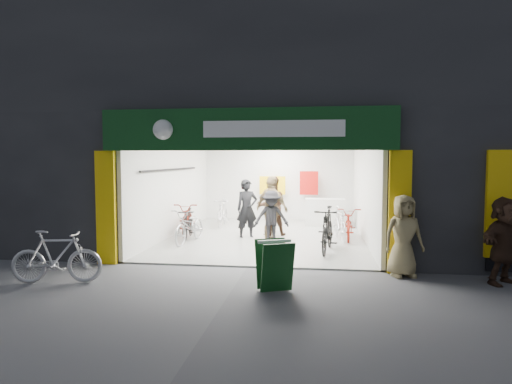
% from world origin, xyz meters
% --- Properties ---
extents(ground, '(60.00, 60.00, 0.00)m').
position_xyz_m(ground, '(0.00, 0.00, 0.00)').
color(ground, '#56565B').
rests_on(ground, ground).
extents(building, '(17.00, 10.27, 8.00)m').
position_xyz_m(building, '(0.91, 4.99, 4.31)').
color(building, '#232326').
rests_on(building, ground).
extents(bike_left_front, '(0.90, 1.98, 1.01)m').
position_xyz_m(bike_left_front, '(-2.07, 2.67, 0.50)').
color(bike_left_front, '#A2A3A7').
rests_on(bike_left_front, ground).
extents(bike_left_midfront, '(0.58, 1.57, 0.92)m').
position_xyz_m(bike_left_midfront, '(-2.32, 3.32, 0.46)').
color(bike_left_midfront, black).
rests_on(bike_left_midfront, ground).
extents(bike_left_midback, '(1.02, 2.09, 1.05)m').
position_xyz_m(bike_left_midback, '(-2.50, 3.93, 0.53)').
color(bike_left_midback, maroon).
rests_on(bike_left_midback, ground).
extents(bike_left_back, '(0.53, 1.74, 1.04)m').
position_xyz_m(bike_left_back, '(-1.80, 5.88, 0.52)').
color(bike_left_back, '#BCBBC0').
rests_on(bike_left_back, ground).
extents(bike_right_front, '(0.82, 2.03, 1.19)m').
position_xyz_m(bike_right_front, '(1.80, 1.91, 0.59)').
color(bike_right_front, black).
rests_on(bike_right_front, ground).
extents(bike_right_mid, '(0.75, 1.92, 0.99)m').
position_xyz_m(bike_right_mid, '(2.47, 3.88, 0.50)').
color(bike_right_mid, maroon).
rests_on(bike_right_mid, ground).
extents(bike_right_back, '(0.73, 1.73, 1.01)m').
position_xyz_m(bike_right_back, '(2.19, 3.71, 0.50)').
color(bike_right_back, silver).
rests_on(bike_right_back, ground).
extents(parked_bike, '(1.80, 0.82, 1.04)m').
position_xyz_m(parked_bike, '(-3.46, -1.75, 0.52)').
color(parked_bike, '#B9B9BE').
rests_on(parked_bike, ground).
extents(customer_a, '(0.78, 0.68, 1.80)m').
position_xyz_m(customer_a, '(-0.58, 3.69, 0.90)').
color(customer_a, black).
rests_on(customer_a, ground).
extents(customer_b, '(1.04, 0.88, 1.88)m').
position_xyz_m(customer_b, '(0.12, 4.24, 0.94)').
color(customer_b, '#3C271B').
rests_on(customer_b, ground).
extents(customer_c, '(1.06, 0.71, 1.52)m').
position_xyz_m(customer_c, '(0.24, 2.96, 0.76)').
color(customer_c, black).
rests_on(customer_c, ground).
extents(customer_d, '(1.20, 1.03, 1.93)m').
position_xyz_m(customer_d, '(0.23, 3.22, 0.97)').
color(customer_d, '#88724F').
rests_on(customer_d, ground).
extents(pedestrian_near, '(0.94, 0.74, 1.69)m').
position_xyz_m(pedestrian_near, '(3.30, -0.30, 0.84)').
color(pedestrian_near, '#998759').
rests_on(pedestrian_near, ground).
extents(pedestrian_far, '(1.56, 1.35, 1.70)m').
position_xyz_m(pedestrian_far, '(5.11, -0.63, 0.85)').
color(pedestrian_far, '#382419').
rests_on(pedestrian_far, ground).
extents(sandwich_board, '(0.78, 0.79, 0.92)m').
position_xyz_m(sandwich_board, '(0.78, -1.72, 0.50)').
color(sandwich_board, '#104018').
rests_on(sandwich_board, ground).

